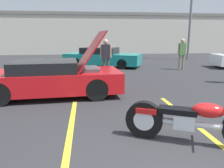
# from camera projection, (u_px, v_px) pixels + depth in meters

# --- Properties ---
(parking_stripe_foreground) EXTENTS (0.12, 5.89, 0.01)m
(parking_stripe_foreground) POSITION_uv_depth(u_px,v_px,m) (67.00, 152.00, 3.64)
(parking_stripe_foreground) COLOR yellow
(parking_stripe_foreground) RESTS_ON ground
(parking_stripe_middle) EXTENTS (0.12, 5.89, 0.01)m
(parking_stripe_middle) POSITION_uv_depth(u_px,v_px,m) (218.00, 143.00, 3.95)
(parking_stripe_middle) COLOR yellow
(parking_stripe_middle) RESTS_ON ground
(far_building) EXTENTS (32.00, 4.20, 4.40)m
(far_building) POSITION_uv_depth(u_px,v_px,m) (98.00, 32.00, 25.13)
(far_building) COLOR beige
(far_building) RESTS_ON ground
(light_pole) EXTENTS (1.21, 0.28, 7.34)m
(light_pole) POSITION_uv_depth(u_px,v_px,m) (192.00, 9.00, 17.25)
(light_pole) COLOR slate
(light_pole) RESTS_ON ground
(motorcycle) EXTENTS (2.23, 1.18, 0.99)m
(motorcycle) POSITION_uv_depth(u_px,v_px,m) (191.00, 121.00, 3.88)
(motorcycle) COLOR black
(motorcycle) RESTS_ON ground
(show_car_hood_open) EXTENTS (4.49, 2.15, 2.07)m
(show_car_hood_open) POSITION_uv_depth(u_px,v_px,m) (52.00, 78.00, 6.99)
(show_car_hood_open) COLOR red
(show_car_hood_open) RESTS_ON ground
(parked_car_left_row) EXTENTS (5.09, 3.56, 1.21)m
(parked_car_left_row) POSITION_uv_depth(u_px,v_px,m) (102.00, 57.00, 13.92)
(parked_car_left_row) COLOR teal
(parked_car_left_row) RESTS_ON ground
(spectator_by_show_car) EXTENTS (0.52, 0.23, 1.77)m
(spectator_by_show_car) POSITION_uv_depth(u_px,v_px,m) (106.00, 55.00, 10.09)
(spectator_by_show_car) COLOR brown
(spectator_by_show_car) RESTS_ON ground
(spectator_midground) EXTENTS (0.52, 0.23, 1.77)m
(spectator_midground) POSITION_uv_depth(u_px,v_px,m) (182.00, 51.00, 12.45)
(spectator_midground) COLOR gray
(spectator_midground) RESTS_ON ground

